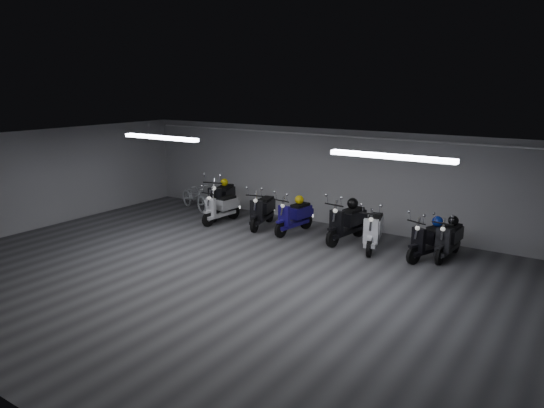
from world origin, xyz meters
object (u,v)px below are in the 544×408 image
Objects in this scene: scooter_6 at (374,224)px; bicycle at (194,194)px; scooter_5 at (347,217)px; helmet_1 at (299,200)px; scooter_1 at (221,193)px; scooter_2 at (221,203)px; scooter_4 at (294,211)px; helmet_2 at (224,182)px; helmet_3 at (353,203)px; helmet_4 at (453,221)px; scooter_7 at (430,234)px; scooter_9 at (449,234)px; scooter_3 at (262,205)px; helmet_0 at (438,221)px.

scooter_6 reaches higher than bicycle.
scooter_5 reaches higher than helmet_1.
scooter_1 reaches higher than bicycle.
scooter_4 is at bearing 11.73° from scooter_2.
helmet_3 is at bearing -1.83° from helmet_2.
helmet_2 is 0.96× the size of helmet_4.
scooter_7 is 3.78m from helmet_1.
helmet_1 is at bearing -175.76° from helmet_3.
scooter_6 is at bearing -5.43° from scooter_5.
helmet_4 is (4.12, 0.24, -0.03)m from helmet_1.
helmet_4 is (4.14, 0.47, 0.25)m from scooter_4.
scooter_9 is (0.35, 0.32, -0.01)m from scooter_7.
scooter_4 reaches higher than scooter_7.
scooter_6 is 1.06× the size of bicycle.
scooter_4 reaches higher than scooter_9.
helmet_3 reaches higher than helmet_4.
scooter_3 reaches higher than scooter_4.
scooter_5 is at bearing 10.55° from scooter_4.
scooter_5 reaches higher than scooter_6.
scooter_2 is at bearing -91.89° from bicycle.
bicycle is at bearing 178.77° from helmet_3.
scooter_6 is at bearing -161.84° from helmet_4.
scooter_3 is at bearing 17.45° from scooter_2.
helmet_0 is at bearing 8.79° from scooter_2.
scooter_1 is 7.88× the size of helmet_0.
helmet_0 is (2.32, 0.04, 0.21)m from scooter_5.
scooter_5 is at bearing -171.80° from helmet_4.
helmet_0 is at bearing -1.39° from helmet_1.
helmet_3 is at bearing 19.35° from scooter_4.
scooter_6 is 6.54m from bicycle.
scooter_7 is at bearing -13.36° from scooter_6.
scooter_3 reaches higher than scooter_7.
helmet_0 is (3.87, 0.14, 0.26)m from scooter_4.
scooter_7 reaches higher than helmet_4.
scooter_4 is at bearing -168.04° from scooter_5.
helmet_2 is (-2.86, 0.49, 0.41)m from scooter_4.
scooter_1 is 6.64m from helmet_0.
helmet_1 is at bearing -1.49° from scooter_3.
scooter_5 is 1.55m from helmet_1.
scooter_9 is 8.26m from bicycle.
helmet_3 is 1.16× the size of helmet_4.
bicycle is 6.58× the size of helmet_1.
helmet_0 is at bearing -5.23° from helmet_3.
scooter_1 is 1.21× the size of bicycle.
scooter_9 is at bearing -70.15° from bicycle.
helmet_3 is 2.56m from helmet_4.
scooter_2 is 6.79× the size of helmet_2.
scooter_4 reaches higher than helmet_4.
helmet_3 is (0.04, 0.25, 0.31)m from scooter_5.
scooter_5 is 7.18× the size of helmet_0.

